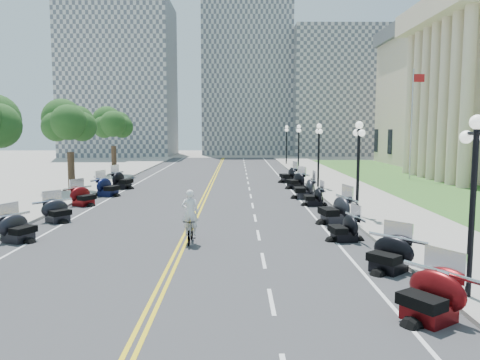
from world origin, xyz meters
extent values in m
plane|color=gray|center=(0.00, 0.00, 0.00)|extent=(160.00, 160.00, 0.00)
cube|color=#333335|center=(0.00, 10.00, 0.00)|extent=(16.00, 90.00, 0.01)
cube|color=yellow|center=(-0.12, 10.00, 0.01)|extent=(0.12, 90.00, 0.00)
cube|color=yellow|center=(0.12, 10.00, 0.01)|extent=(0.12, 90.00, 0.00)
cube|color=white|center=(6.40, 10.00, 0.01)|extent=(0.12, 90.00, 0.00)
cube|color=white|center=(-6.40, 10.00, 0.01)|extent=(0.12, 90.00, 0.00)
cube|color=white|center=(3.20, -8.00, 0.01)|extent=(0.12, 2.00, 0.00)
cube|color=white|center=(3.20, -4.00, 0.01)|extent=(0.12, 2.00, 0.00)
cube|color=white|center=(3.20, 0.00, 0.01)|extent=(0.12, 2.00, 0.00)
cube|color=white|center=(3.20, 4.00, 0.01)|extent=(0.12, 2.00, 0.00)
cube|color=white|center=(3.20, 8.00, 0.01)|extent=(0.12, 2.00, 0.00)
cube|color=white|center=(3.20, 12.00, 0.01)|extent=(0.12, 2.00, 0.00)
cube|color=white|center=(3.20, 16.00, 0.01)|extent=(0.12, 2.00, 0.00)
cube|color=white|center=(3.20, 20.00, 0.01)|extent=(0.12, 2.00, 0.00)
cube|color=white|center=(3.20, 24.00, 0.01)|extent=(0.12, 2.00, 0.00)
cube|color=white|center=(3.20, 28.00, 0.01)|extent=(0.12, 2.00, 0.00)
cube|color=white|center=(3.20, 32.00, 0.01)|extent=(0.12, 2.00, 0.00)
cube|color=white|center=(3.20, 36.00, 0.01)|extent=(0.12, 2.00, 0.00)
cube|color=white|center=(3.20, 40.00, 0.01)|extent=(0.12, 2.00, 0.00)
cube|color=white|center=(3.20, 44.00, 0.01)|extent=(0.12, 2.00, 0.00)
cube|color=white|center=(3.20, 48.00, 0.01)|extent=(0.12, 2.00, 0.00)
cube|color=white|center=(3.20, 52.00, 0.01)|extent=(0.12, 2.00, 0.00)
cube|color=#9E9991|center=(10.50, 10.00, 0.07)|extent=(5.00, 90.00, 0.15)
cube|color=#9E9991|center=(-10.50, 10.00, 0.07)|extent=(5.00, 90.00, 0.15)
cube|color=#356023|center=(17.50, 18.00, 0.05)|extent=(9.00, 60.00, 0.10)
cube|color=gray|center=(-18.00, 62.00, 13.00)|extent=(18.00, 14.00, 26.00)
cube|color=gray|center=(4.00, 68.00, 15.00)|extent=(16.00, 12.00, 30.00)
cube|color=gray|center=(22.00, 65.00, 11.00)|extent=(20.00, 14.00, 22.00)
imported|color=#A51414|center=(0.32, -1.50, 0.53)|extent=(0.51, 1.77, 1.06)
imported|color=silver|center=(0.32, -1.50, 2.02)|extent=(0.70, 0.46, 1.91)
camera|label=1|loc=(2.27, -20.38, 4.74)|focal=35.00mm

